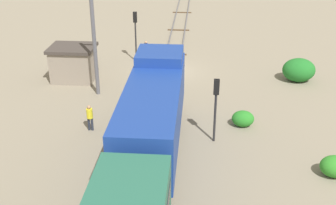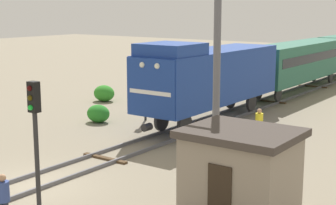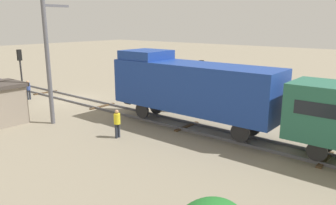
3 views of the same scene
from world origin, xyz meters
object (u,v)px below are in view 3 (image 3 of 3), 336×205
locomotive (190,85)px  traffic_signal_mid (201,77)px  worker_near_track (28,88)px  catenary_mast (49,60)px  worker_by_signal (117,121)px  traffic_signal_near (20,66)px

locomotive → traffic_signal_mid: locomotive is taller
worker_near_track → catenary_mast: 8.93m
worker_near_track → worker_by_signal: (1.80, 13.41, 0.00)m
locomotive → traffic_signal_near: 15.26m
worker_near_track → catenary_mast: bearing=-77.2°
locomotive → catenary_mast: catenary_mast is taller
traffic_signal_near → worker_by_signal: 12.97m
worker_by_signal → catenary_mast: bearing=97.6°
worker_by_signal → catenary_mast: catenary_mast is taller
worker_near_track → worker_by_signal: size_ratio=1.00×
traffic_signal_mid → locomotive: bearing=22.9°
locomotive → traffic_signal_near: bearing=-77.9°
worker_near_track → catenary_mast: (2.54, 7.92, 3.26)m
worker_near_track → traffic_signal_mid: bearing=-37.1°
worker_near_track → catenary_mast: size_ratio=0.21×
traffic_signal_mid → worker_by_signal: traffic_signal_mid is taller
traffic_signal_mid → catenary_mast: 10.51m
traffic_signal_near → worker_by_signal: bearing=85.5°
worker_by_signal → catenary_mast: 6.44m
locomotive → traffic_signal_mid: (-3.40, -1.43, -0.03)m
traffic_signal_near → catenary_mast: (1.74, 7.27, 1.18)m
traffic_signal_mid → worker_near_track: size_ratio=2.32×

